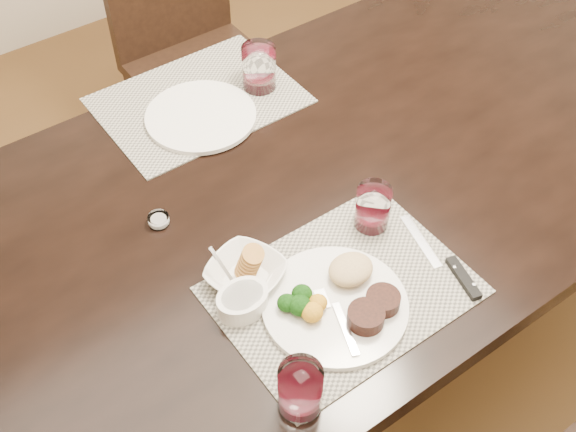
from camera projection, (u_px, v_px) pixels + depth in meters
ground_plane at (364, 328)px, 2.18m from camera, size 4.50×4.50×0.00m
dining_table at (386, 170)px, 1.68m from camera, size 2.00×1.00×0.75m
chair_far at (190, 42)px, 2.32m from camera, size 0.42×0.42×0.90m
placemat_near at (342, 290)px, 1.35m from camera, size 0.46×0.34×0.00m
placemat_far at (199, 100)px, 1.72m from camera, size 0.46×0.34×0.00m
dinner_plate at (342, 300)px, 1.31m from camera, size 0.27×0.27×0.05m
napkin_fork at (339, 324)px, 1.29m from camera, size 0.14×0.18×0.02m
steak_knife at (453, 269)px, 1.37m from camera, size 0.05×0.24×0.01m
cracker_bowl at (246, 273)px, 1.35m from camera, size 0.18×0.18×0.06m
sauce_ramekin at (243, 300)px, 1.30m from camera, size 0.10×0.15×0.08m
wine_glass_near at (373, 209)px, 1.43m from camera, size 0.07×0.07×0.10m
far_plate at (201, 116)px, 1.67m from camera, size 0.26×0.26×0.01m
wine_glass_far at (259, 69)px, 1.72m from camera, size 0.08×0.08×0.11m
wine_glass_side at (300, 391)px, 1.16m from camera, size 0.07×0.07×0.10m
salt_cellar at (159, 220)px, 1.46m from camera, size 0.04×0.04×0.02m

